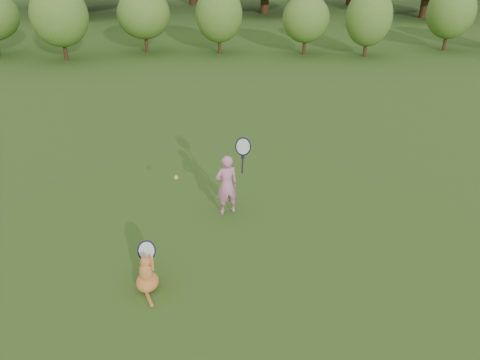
{
  "coord_description": "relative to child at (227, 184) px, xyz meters",
  "views": [
    {
      "loc": [
        -0.01,
        -6.31,
        4.48
      ],
      "look_at": [
        0.2,
        0.8,
        0.7
      ],
      "focal_mm": 35.0,
      "sensor_mm": 36.0,
      "label": 1
    }
  ],
  "objects": [
    {
      "name": "ground",
      "position": [
        0.02,
        -0.88,
        -0.59
      ],
      "size": [
        100.0,
        100.0,
        0.0
      ],
      "primitive_type": "plane",
      "color": "#284F16",
      "rests_on": "ground"
    },
    {
      "name": "shrub_row",
      "position": [
        0.02,
        12.12,
        0.81
      ],
      "size": [
        28.0,
        3.0,
        2.8
      ],
      "primitive_type": null,
      "color": "#416B21",
      "rests_on": "ground"
    },
    {
      "name": "child",
      "position": [
        0.0,
        0.0,
        0.0
      ],
      "size": [
        0.66,
        0.45,
        1.68
      ],
      "rotation": [
        0.0,
        0.0,
        3.5
      ],
      "color": "pink",
      "rests_on": "ground"
    },
    {
      "name": "cat",
      "position": [
        -1.15,
        -1.98,
        -0.31
      ],
      "size": [
        0.38,
        0.75,
        0.72
      ],
      "rotation": [
        0.0,
        0.0,
        -0.04
      ],
      "color": "#B96F23",
      "rests_on": "ground"
    },
    {
      "name": "tennis_ball",
      "position": [
        -0.85,
        -0.23,
        0.26
      ],
      "size": [
        0.07,
        0.07,
        0.07
      ],
      "color": "yellow",
      "rests_on": "ground"
    }
  ]
}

